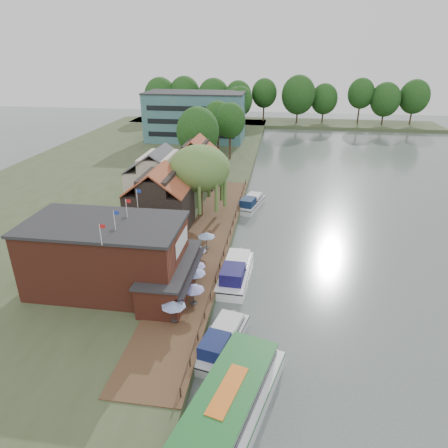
{
  "coord_description": "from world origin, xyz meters",
  "views": [
    {
      "loc": [
        0.73,
        -34.1,
        23.75
      ],
      "look_at": [
        -6.0,
        12.0,
        3.0
      ],
      "focal_mm": 32.0,
      "sensor_mm": 36.0,
      "label": 1
    }
  ],
  "objects_px": {
    "umbrella_1": "(194,295)",
    "umbrella_2": "(195,279)",
    "pub": "(126,257)",
    "cruiser_2": "(251,201)",
    "cruiser_0": "(222,337)",
    "cruiser_1": "(235,269)",
    "cottage_b": "(159,176)",
    "willow": "(200,182)",
    "swan": "(210,408)",
    "umbrella_5": "(206,241)",
    "umbrella_4": "(196,256)",
    "cottage_a": "(159,199)",
    "umbrella_3": "(195,271)",
    "cottage_c": "(196,162)",
    "umbrella_0": "(174,312)",
    "hotel_block": "(195,116)",
    "tour_boat": "(223,417)"
  },
  "relations": [
    {
      "from": "umbrella_3",
      "to": "cruiser_1",
      "type": "xyz_separation_m",
      "value": [
        3.98,
        2.73,
        -1.01
      ]
    },
    {
      "from": "umbrella_2",
      "to": "cottage_a",
      "type": "bearing_deg",
      "value": 118.69
    },
    {
      "from": "cottage_b",
      "to": "tour_boat",
      "type": "relative_size",
      "value": 0.62
    },
    {
      "from": "cottage_a",
      "to": "cruiser_2",
      "type": "distance_m",
      "value": 16.85
    },
    {
      "from": "willow",
      "to": "swan",
      "type": "relative_size",
      "value": 23.69
    },
    {
      "from": "pub",
      "to": "cruiser_2",
      "type": "distance_m",
      "value": 28.86
    },
    {
      "from": "umbrella_0",
      "to": "umbrella_3",
      "type": "xyz_separation_m",
      "value": [
        0.33,
        7.11,
        0.0
      ]
    },
    {
      "from": "umbrella_2",
      "to": "swan",
      "type": "distance_m",
      "value": 14.28
    },
    {
      "from": "umbrella_1",
      "to": "tour_boat",
      "type": "xyz_separation_m",
      "value": [
        4.66,
        -12.51,
        -0.58
      ]
    },
    {
      "from": "umbrella_1",
      "to": "willow",
      "type": "bearing_deg",
      "value": 99.76
    },
    {
      "from": "willow",
      "to": "tour_boat",
      "type": "relative_size",
      "value": 0.67
    },
    {
      "from": "umbrella_1",
      "to": "umbrella_4",
      "type": "xyz_separation_m",
      "value": [
        -1.4,
        7.74,
        0.0
      ]
    },
    {
      "from": "cottage_c",
      "to": "cruiser_0",
      "type": "height_order",
      "value": "cottage_c"
    },
    {
      "from": "umbrella_3",
      "to": "cruiser_1",
      "type": "height_order",
      "value": "umbrella_3"
    },
    {
      "from": "cruiser_2",
      "to": "tour_boat",
      "type": "distance_m",
      "value": 41.47
    },
    {
      "from": "willow",
      "to": "umbrella_5",
      "type": "bearing_deg",
      "value": -74.91
    },
    {
      "from": "cruiser_0",
      "to": "cruiser_1",
      "type": "distance_m",
      "value": 11.15
    },
    {
      "from": "cottage_c",
      "to": "umbrella_5",
      "type": "xyz_separation_m",
      "value": [
        6.42,
        -24.82,
        -2.96
      ]
    },
    {
      "from": "umbrella_1",
      "to": "umbrella_2",
      "type": "height_order",
      "value": "same"
    },
    {
      "from": "umbrella_5",
      "to": "cruiser_2",
      "type": "relative_size",
      "value": 0.26
    },
    {
      "from": "pub",
      "to": "cruiser_0",
      "type": "xyz_separation_m",
      "value": [
        10.64,
        -6.32,
        -3.56
      ]
    },
    {
      "from": "cruiser_0",
      "to": "cottage_c",
      "type": "bearing_deg",
      "value": 116.86
    },
    {
      "from": "hotel_block",
      "to": "umbrella_4",
      "type": "xyz_separation_m",
      "value": [
        13.93,
        -65.5,
        -4.86
      ]
    },
    {
      "from": "cottage_b",
      "to": "cruiser_0",
      "type": "xyz_separation_m",
      "value": [
        14.64,
        -31.32,
        -4.16
      ]
    },
    {
      "from": "willow",
      "to": "umbrella_1",
      "type": "relative_size",
      "value": 4.39
    },
    {
      "from": "umbrella_1",
      "to": "umbrella_4",
      "type": "relative_size",
      "value": 1.0
    },
    {
      "from": "pub",
      "to": "cottage_b",
      "type": "relative_size",
      "value": 2.08
    },
    {
      "from": "cottage_b",
      "to": "cruiser_0",
      "type": "relative_size",
      "value": 1.05
    },
    {
      "from": "cruiser_2",
      "to": "swan",
      "type": "xyz_separation_m",
      "value": [
        0.37,
        -39.59,
        -0.86
      ]
    },
    {
      "from": "umbrella_0",
      "to": "cottage_c",
      "type": "bearing_deg",
      "value": 98.97
    },
    {
      "from": "cottage_a",
      "to": "umbrella_5",
      "type": "bearing_deg",
      "value": -38.11
    },
    {
      "from": "hotel_block",
      "to": "cottage_b",
      "type": "distance_m",
      "value": 46.21
    },
    {
      "from": "pub",
      "to": "tour_boat",
      "type": "distance_m",
      "value": 19.24
    },
    {
      "from": "pub",
      "to": "umbrella_1",
      "type": "bearing_deg",
      "value": -17.0
    },
    {
      "from": "umbrella_1",
      "to": "umbrella_5",
      "type": "bearing_deg",
      "value": 94.55
    },
    {
      "from": "umbrella_0",
      "to": "umbrella_3",
      "type": "distance_m",
      "value": 7.12
    },
    {
      "from": "cottage_c",
      "to": "cruiser_1",
      "type": "distance_m",
      "value": 31.26
    },
    {
      "from": "cruiser_2",
      "to": "swan",
      "type": "relative_size",
      "value": 20.51
    },
    {
      "from": "umbrella_3",
      "to": "cruiser_0",
      "type": "relative_size",
      "value": 0.26
    },
    {
      "from": "cottage_c",
      "to": "hotel_block",
      "type": "bearing_deg",
      "value": 102.2
    },
    {
      "from": "cottage_a",
      "to": "umbrella_5",
      "type": "xyz_separation_m",
      "value": [
        7.42,
        -5.82,
        -2.96
      ]
    },
    {
      "from": "cottage_c",
      "to": "tour_boat",
      "type": "distance_m",
      "value": 50.33
    },
    {
      "from": "umbrella_5",
      "to": "umbrella_4",
      "type": "bearing_deg",
      "value": -97.54
    },
    {
      "from": "cottage_b",
      "to": "umbrella_2",
      "type": "bearing_deg",
      "value": -65.98
    },
    {
      "from": "cottage_b",
      "to": "umbrella_5",
      "type": "xyz_separation_m",
      "value": [
        10.42,
        -15.82,
        -2.96
      ]
    },
    {
      "from": "umbrella_3",
      "to": "cruiser_2",
      "type": "bearing_deg",
      "value": 80.96
    },
    {
      "from": "pub",
      "to": "umbrella_3",
      "type": "distance_m",
      "value": 7.22
    },
    {
      "from": "pub",
      "to": "cruiser_1",
      "type": "relative_size",
      "value": 1.92
    },
    {
      "from": "hotel_block",
      "to": "cottage_c",
      "type": "distance_m",
      "value": 37.9
    },
    {
      "from": "umbrella_3",
      "to": "cruiser_2",
      "type": "distance_m",
      "value": 24.94
    }
  ]
}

